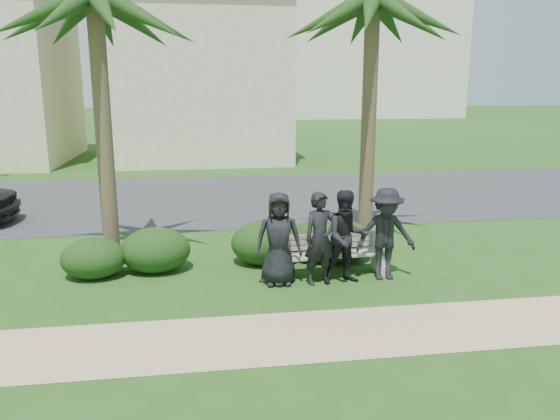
{
  "coord_description": "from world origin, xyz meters",
  "views": [
    {
      "loc": [
        -1.1,
        -8.71,
        3.42
      ],
      "look_at": [
        0.36,
        1.0,
        1.16
      ],
      "focal_mm": 35.0,
      "sensor_mm": 36.0,
      "label": 1
    }
  ],
  "objects_px": {
    "man_a": "(279,239)",
    "man_c": "(347,237)",
    "park_bench": "(329,258)",
    "palm_right": "(373,5)",
    "palm_left": "(94,2)",
    "man_b": "(320,238)",
    "man_d": "(386,234)"
  },
  "relations": [
    {
      "from": "man_a",
      "to": "man_c",
      "type": "height_order",
      "value": "man_c"
    },
    {
      "from": "man_d",
      "to": "palm_left",
      "type": "height_order",
      "value": "palm_left"
    },
    {
      "from": "man_b",
      "to": "palm_left",
      "type": "bearing_deg",
      "value": 139.6
    },
    {
      "from": "park_bench",
      "to": "man_c",
      "type": "distance_m",
      "value": 0.66
    },
    {
      "from": "man_b",
      "to": "man_c",
      "type": "relative_size",
      "value": 0.99
    },
    {
      "from": "man_c",
      "to": "man_a",
      "type": "bearing_deg",
      "value": 169.85
    },
    {
      "from": "park_bench",
      "to": "man_b",
      "type": "xyz_separation_m",
      "value": [
        -0.25,
        -0.35,
        0.48
      ]
    },
    {
      "from": "park_bench",
      "to": "palm_right",
      "type": "height_order",
      "value": "palm_right"
    },
    {
      "from": "park_bench",
      "to": "palm_right",
      "type": "xyz_separation_m",
      "value": [
        1.38,
        2.25,
        4.7
      ]
    },
    {
      "from": "man_c",
      "to": "palm_left",
      "type": "distance_m",
      "value": 6.23
    },
    {
      "from": "palm_left",
      "to": "park_bench",
      "type": "bearing_deg",
      "value": -21.48
    },
    {
      "from": "man_b",
      "to": "palm_right",
      "type": "bearing_deg",
      "value": 44.51
    },
    {
      "from": "park_bench",
      "to": "palm_right",
      "type": "bearing_deg",
      "value": 54.11
    },
    {
      "from": "man_b",
      "to": "man_d",
      "type": "bearing_deg",
      "value": -10.43
    },
    {
      "from": "man_a",
      "to": "palm_right",
      "type": "height_order",
      "value": "palm_right"
    },
    {
      "from": "park_bench",
      "to": "man_d",
      "type": "height_order",
      "value": "man_d"
    },
    {
      "from": "man_b",
      "to": "man_c",
      "type": "distance_m",
      "value": 0.47
    },
    {
      "from": "man_b",
      "to": "man_d",
      "type": "relative_size",
      "value": 0.98
    },
    {
      "from": "man_a",
      "to": "man_c",
      "type": "distance_m",
      "value": 1.19
    },
    {
      "from": "man_a",
      "to": "man_b",
      "type": "bearing_deg",
      "value": -3.87
    },
    {
      "from": "man_b",
      "to": "man_d",
      "type": "height_order",
      "value": "man_d"
    },
    {
      "from": "park_bench",
      "to": "man_b",
      "type": "bearing_deg",
      "value": -129.95
    },
    {
      "from": "man_a",
      "to": "man_b",
      "type": "xyz_separation_m",
      "value": [
        0.72,
        -0.09,
        -0.0
      ]
    },
    {
      "from": "man_b",
      "to": "man_c",
      "type": "bearing_deg",
      "value": -16.19
    },
    {
      "from": "park_bench",
      "to": "man_a",
      "type": "height_order",
      "value": "man_a"
    },
    {
      "from": "man_d",
      "to": "palm_right",
      "type": "relative_size",
      "value": 0.28
    },
    {
      "from": "man_a",
      "to": "man_d",
      "type": "distance_m",
      "value": 1.93
    },
    {
      "from": "man_a",
      "to": "man_d",
      "type": "xyz_separation_m",
      "value": [
        1.93,
        -0.02,
        0.01
      ]
    },
    {
      "from": "park_bench",
      "to": "palm_right",
      "type": "distance_m",
      "value": 5.39
    },
    {
      "from": "park_bench",
      "to": "man_c",
      "type": "height_order",
      "value": "man_c"
    },
    {
      "from": "park_bench",
      "to": "man_a",
      "type": "distance_m",
      "value": 1.11
    },
    {
      "from": "park_bench",
      "to": "man_c",
      "type": "relative_size",
      "value": 1.3
    }
  ]
}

